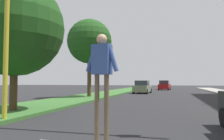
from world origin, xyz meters
name	(u,v)px	position (x,y,z in m)	size (l,w,h in m)	color
ground_plane	(164,95)	(0.00, 30.00, 0.00)	(140.00, 140.00, 0.00)	#262628
median_strip	(100,95)	(-6.86, 28.00, 0.07)	(4.02, 64.00, 0.15)	#386B2D
tree_mid	(15,28)	(-6.55, 13.70, 4.14)	(4.77, 4.77, 6.39)	#4C3823
tree_far	(89,42)	(-6.58, 24.00, 5.26)	(4.16, 4.16, 7.22)	#4C3823
traffic_light_gantry	(68,0)	(-2.63, 11.50, 4.35)	(8.64, 0.30, 6.00)	gold
pedestrian_performer	(102,74)	(-0.57, 8.92, 1.66)	(0.75, 0.30, 2.49)	brown
sedan_midblock	(142,87)	(-2.91, 33.84, 0.77)	(2.09, 4.32, 1.66)	gray
sedan_distant	(164,86)	(-0.49, 46.88, 0.81)	(2.25, 4.27, 1.75)	maroon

